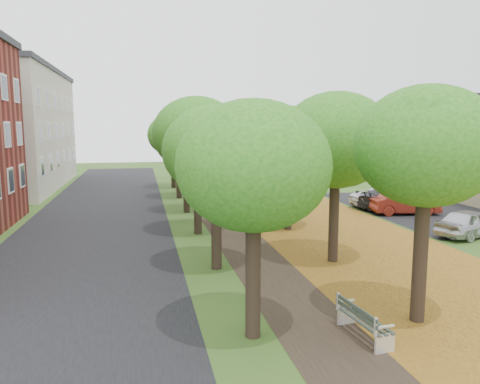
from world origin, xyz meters
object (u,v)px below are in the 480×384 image
bench (362,321)px  car_white (384,198)px  car_grey (388,199)px  car_red (405,203)px  car_silver (471,223)px

bench → car_white: bearing=-36.9°
car_grey → car_white: car_grey is taller
car_red → bench: bearing=153.8°
bench → car_silver: (10.43, 9.23, 0.22)m
car_grey → car_white: size_ratio=1.00×
car_red → car_grey: size_ratio=0.90×
bench → car_white: 20.56m
car_red → car_white: (0.00, 2.51, -0.05)m
bench → car_white: car_white is taller
car_red → car_grey: car_red is taller
car_silver → car_grey: 8.01m
car_silver → bench: bearing=112.5°
bench → car_grey: car_grey is taller
car_silver → car_white: size_ratio=0.89×
bench → car_silver: size_ratio=0.49×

